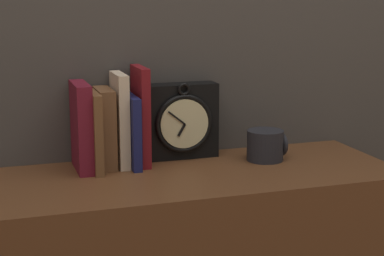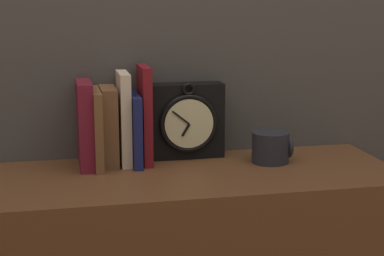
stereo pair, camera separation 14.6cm
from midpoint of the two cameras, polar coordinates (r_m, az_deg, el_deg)
The scene contains 8 objects.
clock at distance 1.60m, azimuth 2.09°, elevation 0.61°, with size 0.19×0.07×0.19m.
book_slot0_maroon at distance 1.52m, azimuth -6.79°, elevation 0.27°, with size 0.03×0.14×0.21m.
book_slot1_brown at distance 1.52m, azimuth -5.75°, elevation -0.09°, with size 0.02×0.15×0.19m.
book_slot2_brown at distance 1.54m, azimuth -4.73°, elevation 0.14°, with size 0.04×0.11×0.19m.
book_slot3_cream at distance 1.54m, azimuth -3.39°, elevation 0.83°, with size 0.02×0.12×0.22m.
book_slot4_navy at distance 1.54m, azimuth -2.42°, elevation -0.15°, with size 0.02×0.14×0.17m.
book_slot5_maroon at distance 1.55m, azimuth -1.53°, elevation 1.15°, with size 0.02×0.12×0.24m.
mug at distance 1.59m, azimuth 9.70°, elevation -1.72°, with size 0.10×0.09×0.08m.
Camera 2 is at (-0.30, -1.39, 1.28)m, focal length 60.00 mm.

